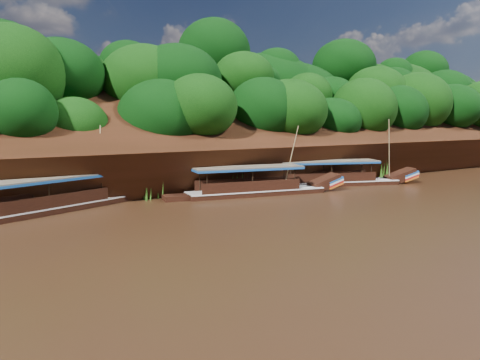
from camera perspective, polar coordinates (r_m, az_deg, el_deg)
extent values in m
plane|color=black|center=(31.44, 5.62, -3.98)|extent=(160.00, 160.00, 0.00)
cube|color=black|center=(44.59, -7.12, 3.92)|extent=(120.00, 16.12, 13.64)
cube|color=black|center=(54.07, -11.61, 0.72)|extent=(120.00, 24.00, 12.00)
ellipsoid|color=#0B460D|center=(41.42, -14.06, 3.49)|extent=(18.00, 8.00, 6.40)
ellipsoid|color=#0B460D|center=(51.00, -10.66, 10.70)|extent=(24.00, 11.00, 8.40)
ellipsoid|color=#0B460D|center=(57.97, 15.59, 4.42)|extent=(18.00, 8.00, 6.00)
ellipsoid|color=#0B460D|center=(70.41, 16.68, 9.27)|extent=(22.00, 10.00, 8.00)
cube|color=black|center=(44.93, 11.48, -0.63)|extent=(12.19, 6.06, 0.86)
cube|color=silver|center=(44.88, 11.49, -0.11)|extent=(12.21, 6.12, 0.10)
cube|color=black|center=(48.07, 18.97, 0.43)|extent=(3.24, 2.44, 1.66)
cube|color=#174D97|center=(48.45, 19.76, 0.79)|extent=(1.96, 2.04, 0.62)
cube|color=#B31713|center=(48.48, 19.74, 0.41)|extent=(1.96, 2.04, 0.62)
cube|color=brown|center=(44.36, 10.66, 2.27)|extent=(9.81, 5.47, 0.11)
cube|color=#174D97|center=(44.37, 10.66, 2.13)|extent=(9.81, 5.47, 0.17)
cylinder|color=tan|center=(46.59, 17.73, 3.59)|extent=(1.41, 0.87, 5.65)
cube|color=black|center=(38.45, 1.96, -1.84)|extent=(11.78, 4.26, 0.87)
cube|color=silver|center=(38.39, 1.96, -1.23)|extent=(11.79, 4.32, 0.10)
cube|color=black|center=(41.37, 10.27, -0.35)|extent=(3.00, 2.08, 1.63)
cube|color=#174D97|center=(41.72, 11.12, 0.10)|extent=(1.71, 1.89, 0.59)
cube|color=#B31713|center=(41.76, 11.11, -0.35)|extent=(1.71, 1.89, 0.59)
cube|color=brown|center=(37.86, 0.97, 1.57)|extent=(9.37, 4.10, 0.12)
cube|color=#174D97|center=(37.87, 0.97, 1.40)|extent=(9.37, 4.10, 0.17)
cylinder|color=tan|center=(38.81, 6.25, 2.81)|extent=(0.36, 1.50, 5.14)
cube|color=black|center=(34.06, -21.86, -3.59)|extent=(12.56, 6.66, 0.86)
cube|color=silver|center=(33.99, -21.90, -2.91)|extent=(12.58, 6.72, 0.10)
cube|color=black|center=(38.16, -12.86, -1.07)|extent=(3.35, 2.58, 1.70)
cube|color=#174D97|center=(38.65, -11.99, -0.51)|extent=(2.05, 2.11, 0.64)
cube|color=#B31713|center=(38.69, -11.98, -0.99)|extent=(2.05, 2.11, 0.64)
cube|color=brown|center=(33.31, -23.20, 0.13)|extent=(10.12, 5.94, 0.12)
cube|color=#174D97|center=(33.32, -23.19, -0.07)|extent=(10.12, 5.94, 0.17)
cylinder|color=tan|center=(35.65, -16.73, 2.24)|extent=(0.83, 1.70, 5.19)
cone|color=#35701C|center=(35.22, -20.30, -1.45)|extent=(1.50, 1.50, 2.09)
cone|color=#35701C|center=(36.79, -10.63, -1.31)|extent=(1.50, 1.50, 1.37)
cone|color=#35701C|center=(39.82, -0.05, -0.36)|extent=(1.50, 1.50, 1.59)
cone|color=#35701C|center=(43.40, 4.58, 0.69)|extent=(1.50, 1.50, 2.22)
cone|color=#35701C|center=(46.74, 11.13, 0.63)|extent=(1.50, 1.50, 1.53)
cone|color=#35701C|center=(51.98, 17.09, 1.42)|extent=(1.50, 1.50, 2.07)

